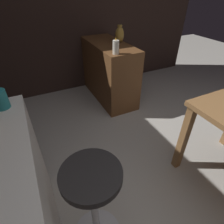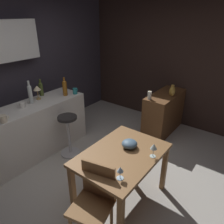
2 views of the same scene
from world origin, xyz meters
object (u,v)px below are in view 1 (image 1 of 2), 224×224
at_px(bar_stool, 94,208).
at_px(pillar_candle_tall, 116,47).
at_px(cup_teal, 0,99).
at_px(sideboard_cabinet, 108,71).
at_px(vase_brass, 120,35).

xyz_separation_m(bar_stool, pillar_candle_tall, (1.29, -0.80, 0.50)).
xyz_separation_m(cup_teal, pillar_candle_tall, (0.78, -1.12, -0.06)).
distance_m(sideboard_cabinet, vase_brass, 0.53).
relative_size(cup_teal, vase_brass, 0.53).
relative_size(sideboard_cabinet, pillar_candle_tall, 6.30).
bearing_deg(pillar_candle_tall, bar_stool, 148.33).
relative_size(sideboard_cabinet, vase_brass, 5.02).
height_order(cup_teal, vase_brass, vase_brass).
bearing_deg(bar_stool, vase_brass, -31.99).
distance_m(cup_teal, vase_brass, 1.82).
bearing_deg(sideboard_cabinet, vase_brass, -115.80).
height_order(sideboard_cabinet, cup_teal, cup_teal).
xyz_separation_m(cup_teal, vase_brass, (1.18, -1.38, -0.03)).
distance_m(cup_teal, pillar_candle_tall, 1.37).
height_order(bar_stool, vase_brass, vase_brass).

